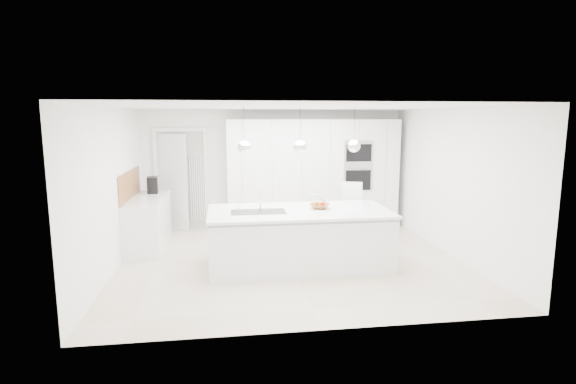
{
  "coord_description": "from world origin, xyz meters",
  "views": [
    {
      "loc": [
        -1.04,
        -7.07,
        2.33
      ],
      "look_at": [
        0.0,
        0.3,
        1.1
      ],
      "focal_mm": 28.0,
      "sensor_mm": 36.0,
      "label": 1
    }
  ],
  "objects": [
    {
      "name": "radiator",
      "position": [
        -1.63,
        2.46,
        0.85
      ],
      "size": [
        0.32,
        0.04,
        1.4
      ],
      "primitive_type": null,
      "color": "white",
      "rests_on": "floor"
    },
    {
      "name": "pendant_mid",
      "position": [
        0.1,
        -0.3,
        1.9
      ],
      "size": [
        0.2,
        0.2,
        0.2
      ],
      "primitive_type": "sphere",
      "color": "white",
      "rests_on": "ceiling"
    },
    {
      "name": "oven_stack",
      "position": [
        1.7,
        1.89,
        1.35
      ],
      "size": [
        0.62,
        0.04,
        1.05
      ],
      "primitive_type": null,
      "color": "#A5A5A8",
      "rests_on": "tall_cabinets"
    },
    {
      "name": "island_base",
      "position": [
        0.1,
        -0.3,
        0.43
      ],
      "size": [
        2.8,
        1.2,
        0.86
      ],
      "primitive_type": "cube",
      "color": "white",
      "rests_on": "floor"
    },
    {
      "name": "hallway_door",
      "position": [
        -2.2,
        2.42,
        1.0
      ],
      "size": [
        0.76,
        0.38,
        2.0
      ],
      "primitive_type": "cube",
      "rotation": [
        0.0,
        0.0,
        -0.44
      ],
      "color": "white",
      "rests_on": "floor"
    },
    {
      "name": "apple_c",
      "position": [
        0.5,
        -0.17,
        0.97
      ],
      "size": [
        0.07,
        0.07,
        0.07
      ],
      "primitive_type": "sphere",
      "color": "#B71805",
      "rests_on": "fruit_bowl"
    },
    {
      "name": "bar_stool_right",
      "position": [
        1.22,
        0.54,
        0.59
      ],
      "size": [
        0.54,
        0.64,
        1.18
      ],
      "primitive_type": null,
      "rotation": [
        0.0,
        0.0,
        -0.33
      ],
      "color": "white",
      "rests_on": "floor"
    },
    {
      "name": "ceiling",
      "position": [
        0.0,
        0.0,
        2.5
      ],
      "size": [
        5.5,
        5.5,
        0.0
      ],
      "primitive_type": "plane",
      "rotation": [
        3.14,
        0.0,
        0.0
      ],
      "color": "white",
      "rests_on": "wall_back"
    },
    {
      "name": "bar_stool_left",
      "position": [
        0.54,
        0.57,
        0.49
      ],
      "size": [
        0.34,
        0.46,
        0.98
      ],
      "primitive_type": null,
      "rotation": [
        0.0,
        0.0,
        -0.05
      ],
      "color": "white",
      "rests_on": "floor"
    },
    {
      "name": "oak_backsplash",
      "position": [
        -2.74,
        1.2,
        1.15
      ],
      "size": [
        0.02,
        1.8,
        0.5
      ],
      "primitive_type": "cube",
      "color": "#A16330",
      "rests_on": "wall_left"
    },
    {
      "name": "island_sink",
      "position": [
        -0.55,
        -0.3,
        0.82
      ],
      "size": [
        0.84,
        0.44,
        0.18
      ],
      "primitive_type": null,
      "color": "#3F3F42",
      "rests_on": "island_worktop"
    },
    {
      "name": "wall_back",
      "position": [
        0.0,
        2.5,
        1.25
      ],
      "size": [
        5.5,
        0.0,
        5.5
      ],
      "primitive_type": "plane",
      "rotation": [
        1.57,
        0.0,
        0.0
      ],
      "color": "white",
      "rests_on": "ground"
    },
    {
      "name": "island_worktop",
      "position": [
        0.1,
        -0.25,
        0.88
      ],
      "size": [
        2.84,
        1.4,
        0.04
      ],
      "primitive_type": "cube",
      "color": "white",
      "rests_on": "island_base"
    },
    {
      "name": "apple_a",
      "position": [
        0.49,
        -0.16,
        0.97
      ],
      "size": [
        0.08,
        0.08,
        0.08
      ],
      "primitive_type": "sphere",
      "color": "#B71805",
      "rests_on": "fruit_bowl"
    },
    {
      "name": "floor",
      "position": [
        0.0,
        0.0,
        0.0
      ],
      "size": [
        5.5,
        5.5,
        0.0
      ],
      "primitive_type": "plane",
      "color": "beige",
      "rests_on": "ground"
    },
    {
      "name": "banana_bunch",
      "position": [
        0.46,
        -0.17,
        1.0
      ],
      "size": [
        0.21,
        0.15,
        0.19
      ],
      "primitive_type": "torus",
      "rotation": [
        1.22,
        0.0,
        0.35
      ],
      "color": "gold",
      "rests_on": "fruit_bowl"
    },
    {
      "name": "left_worktop",
      "position": [
        -2.45,
        1.2,
        0.88
      ],
      "size": [
        0.62,
        1.82,
        0.04
      ],
      "primitive_type": "cube",
      "color": "white",
      "rests_on": "left_base_cabinets"
    },
    {
      "name": "left_base_cabinets",
      "position": [
        -2.45,
        1.2,
        0.43
      ],
      "size": [
        0.6,
        1.8,
        0.86
      ],
      "primitive_type": "cube",
      "color": "white",
      "rests_on": "floor"
    },
    {
      "name": "island_tap",
      "position": [
        -0.5,
        -0.1,
        1.05
      ],
      "size": [
        0.02,
        0.02,
        0.3
      ],
      "primitive_type": "cylinder",
      "color": "white",
      "rests_on": "island_worktop"
    },
    {
      "name": "espresso_machine",
      "position": [
        -2.43,
        1.75,
        1.06
      ],
      "size": [
        0.21,
        0.31,
        0.32
      ],
      "primitive_type": "cube",
      "rotation": [
        0.0,
        0.0,
        0.09
      ],
      "color": "black",
      "rests_on": "left_worktop"
    },
    {
      "name": "doorway_frame",
      "position": [
        -1.95,
        2.47,
        1.02
      ],
      "size": [
        1.11,
        0.08,
        2.13
      ],
      "primitive_type": null,
      "color": "white",
      "rests_on": "floor"
    },
    {
      "name": "pendant_right",
      "position": [
        0.95,
        -0.3,
        1.9
      ],
      "size": [
        0.2,
        0.2,
        0.2
      ],
      "primitive_type": "sphere",
      "color": "white",
      "rests_on": "ceiling"
    },
    {
      "name": "fruit_bowl",
      "position": [
        0.45,
        -0.17,
        0.94
      ],
      "size": [
        0.41,
        0.41,
        0.08
      ],
      "primitive_type": "imported",
      "rotation": [
        0.0,
        0.0,
        -0.37
      ],
      "color": "#A16330",
      "rests_on": "island_worktop"
    },
    {
      "name": "tall_cabinets",
      "position": [
        0.8,
        2.2,
        1.15
      ],
      "size": [
        3.6,
        0.6,
        2.3
      ],
      "primitive_type": "cube",
      "color": "white",
      "rests_on": "floor"
    },
    {
      "name": "pendant_left",
      "position": [
        -0.75,
        -0.3,
        1.9
      ],
      "size": [
        0.2,
        0.2,
        0.2
      ],
      "primitive_type": "sphere",
      "color": "white",
      "rests_on": "ceiling"
    },
    {
      "name": "apple_b",
      "position": [
        0.42,
        -0.12,
        0.97
      ],
      "size": [
        0.07,
        0.07,
        0.07
      ],
      "primitive_type": "sphere",
      "color": "#B71805",
      "rests_on": "fruit_bowl"
    },
    {
      "name": "wall_left",
      "position": [
        -2.75,
        0.0,
        1.25
      ],
      "size": [
        0.0,
        5.0,
        5.0
      ],
      "primitive_type": "plane",
      "rotation": [
        1.57,
        0.0,
        1.57
      ],
      "color": "white",
      "rests_on": "ground"
    }
  ]
}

